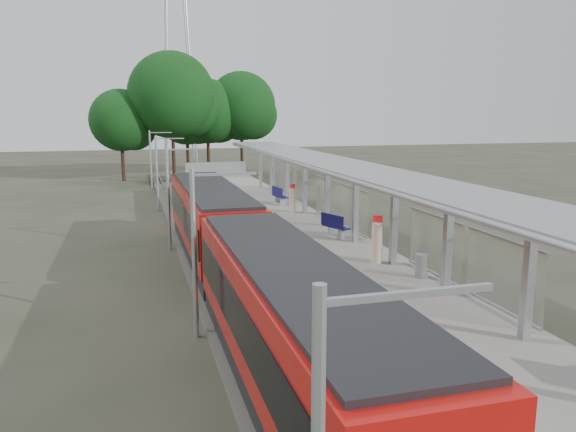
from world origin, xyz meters
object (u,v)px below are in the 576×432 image
object	(u,v)px
train	(239,254)
bench_mid	(334,225)
info_pillar_near	(377,242)
litter_bin	(421,266)
info_pillar_far	(293,200)
bench_far	(279,195)

from	to	relation	value
train	bench_mid	bearing A→B (deg)	45.96
info_pillar_near	train	bearing A→B (deg)	-144.20
bench_mid	litter_bin	world-z (taller)	bench_mid
info_pillar_near	info_pillar_far	size ratio (longest dim) A/B	1.13
bench_mid	info_pillar_near	size ratio (longest dim) A/B	0.87
train	bench_far	bearing A→B (deg)	70.49
bench_mid	bench_far	bearing A→B (deg)	70.65
bench_far	litter_bin	bearing A→B (deg)	-96.22
train	bench_far	size ratio (longest dim) A/B	16.11
bench_far	info_pillar_near	world-z (taller)	info_pillar_near
info_pillar_near	info_pillar_far	distance (m)	12.20
bench_mid	info_pillar_far	size ratio (longest dim) A/B	0.99
bench_far	info_pillar_near	bearing A→B (deg)	-98.48
bench_mid	info_pillar_near	distance (m)	5.01
train	info_pillar_far	size ratio (longest dim) A/B	15.85
train	bench_mid	size ratio (longest dim) A/B	16.00
bench_mid	bench_far	xyz separation A→B (m)	(-0.06, 10.46, 0.00)
bench_mid	info_pillar_far	xyz separation A→B (m)	(-0.05, 7.20, 0.16)
bench_mid	bench_far	distance (m)	10.46
bench_mid	litter_bin	bearing A→B (deg)	-104.23
bench_mid	bench_far	world-z (taller)	bench_far
info_pillar_far	litter_bin	xyz separation A→B (m)	(0.76, -14.58, -0.31)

